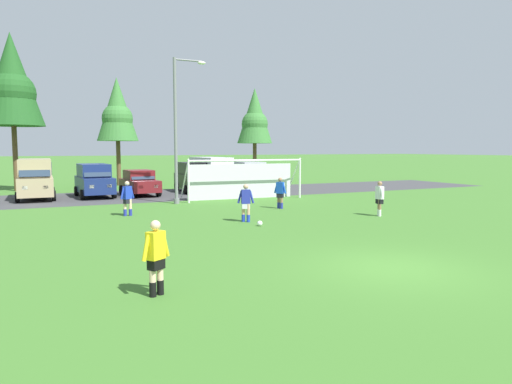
{
  "coord_description": "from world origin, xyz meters",
  "views": [
    {
      "loc": [
        -8.46,
        -9.27,
        3.15
      ],
      "look_at": [
        -0.05,
        8.27,
        1.33
      ],
      "focal_mm": 32.57,
      "sensor_mm": 36.0,
      "label": 1
    }
  ],
  "objects_px": {
    "parked_car_slot_left": "(94,180)",
    "street_lamp": "(178,129)",
    "soccer_goal": "(242,178)",
    "player_defender_far": "(246,203)",
    "parked_car_slot_center_right": "(212,173)",
    "parked_car_slot_center": "(194,177)",
    "referee": "(156,258)",
    "player_striker_near": "(127,198)",
    "player_midfield_center": "(280,193)",
    "player_winger_left": "(380,199)",
    "soccer_ball": "(260,223)",
    "parked_car_slot_far_left": "(35,178)",
    "parked_car_slot_right": "(249,176)",
    "parked_car_slot_center_left": "(139,183)"
  },
  "relations": [
    {
      "from": "player_winger_left",
      "to": "parked_car_slot_far_left",
      "type": "relative_size",
      "value": 0.34
    },
    {
      "from": "soccer_goal",
      "to": "player_midfield_center",
      "type": "bearing_deg",
      "value": -91.24
    },
    {
      "from": "soccer_goal",
      "to": "parked_car_slot_far_left",
      "type": "xyz_separation_m",
      "value": [
        -11.71,
        5.41,
        0.05
      ]
    },
    {
      "from": "soccer_goal",
      "to": "player_winger_left",
      "type": "height_order",
      "value": "soccer_goal"
    },
    {
      "from": "player_midfield_center",
      "to": "player_striker_near",
      "type": "bearing_deg",
      "value": 174.42
    },
    {
      "from": "soccer_ball",
      "to": "player_winger_left",
      "type": "xyz_separation_m",
      "value": [
        6.33,
        0.15,
        0.71
      ]
    },
    {
      "from": "parked_car_slot_far_left",
      "to": "parked_car_slot_center_left",
      "type": "xyz_separation_m",
      "value": [
        6.33,
        -0.38,
        -0.47
      ]
    },
    {
      "from": "street_lamp",
      "to": "parked_car_slot_center_right",
      "type": "bearing_deg",
      "value": 56.25
    },
    {
      "from": "player_striker_near",
      "to": "player_winger_left",
      "type": "xyz_separation_m",
      "value": [
        10.66,
        -5.17,
        0.0
      ]
    },
    {
      "from": "player_striker_near",
      "to": "parked_car_slot_center_right",
      "type": "height_order",
      "value": "parked_car_slot_center_right"
    },
    {
      "from": "parked_car_slot_left",
      "to": "street_lamp",
      "type": "distance_m",
      "value": 7.83
    },
    {
      "from": "soccer_goal",
      "to": "street_lamp",
      "type": "relative_size",
      "value": 0.91
    },
    {
      "from": "referee",
      "to": "player_winger_left",
      "type": "xyz_separation_m",
      "value": [
        12.29,
        7.29,
        0.0
      ]
    },
    {
      "from": "player_winger_left",
      "to": "parked_car_slot_far_left",
      "type": "bearing_deg",
      "value": 134.07
    },
    {
      "from": "player_striker_near",
      "to": "street_lamp",
      "type": "xyz_separation_m",
      "value": [
        3.6,
        3.75,
        3.44
      ]
    },
    {
      "from": "referee",
      "to": "parked_car_slot_center",
      "type": "distance_m",
      "value": 24.25
    },
    {
      "from": "player_winger_left",
      "to": "parked_car_slot_left",
      "type": "xyz_separation_m",
      "value": [
        -11.03,
        14.89,
        0.29
      ]
    },
    {
      "from": "player_defender_far",
      "to": "parked_car_slot_center",
      "type": "height_order",
      "value": "parked_car_slot_center"
    },
    {
      "from": "parked_car_slot_center_left",
      "to": "parked_car_slot_right",
      "type": "distance_m",
      "value": 8.41
    },
    {
      "from": "parked_car_slot_center_left",
      "to": "street_lamp",
      "type": "relative_size",
      "value": 0.52
    },
    {
      "from": "parked_car_slot_center_left",
      "to": "parked_car_slot_center_right",
      "type": "xyz_separation_m",
      "value": [
        5.52,
        0.93,
        0.47
      ]
    },
    {
      "from": "parked_car_slot_left",
      "to": "parked_car_slot_center",
      "type": "height_order",
      "value": "same"
    },
    {
      "from": "soccer_goal",
      "to": "player_defender_far",
      "type": "bearing_deg",
      "value": -113.03
    },
    {
      "from": "parked_car_slot_center",
      "to": "player_midfield_center",
      "type": "bearing_deg",
      "value": -84.09
    },
    {
      "from": "soccer_ball",
      "to": "player_defender_far",
      "type": "bearing_deg",
      "value": 93.21
    },
    {
      "from": "referee",
      "to": "parked_car_slot_left",
      "type": "height_order",
      "value": "parked_car_slot_left"
    },
    {
      "from": "player_defender_far",
      "to": "street_lamp",
      "type": "distance_m",
      "value": 8.58
    },
    {
      "from": "parked_car_slot_left",
      "to": "parked_car_slot_center_left",
      "type": "relative_size",
      "value": 1.09
    },
    {
      "from": "player_striker_near",
      "to": "player_defender_far",
      "type": "xyz_separation_m",
      "value": [
        4.26,
        -4.08,
        0.0
      ]
    },
    {
      "from": "soccer_goal",
      "to": "street_lamp",
      "type": "distance_m",
      "value": 5.25
    },
    {
      "from": "referee",
      "to": "player_winger_left",
      "type": "bearing_deg",
      "value": 30.66
    },
    {
      "from": "soccer_ball",
      "to": "parked_car_slot_right",
      "type": "relative_size",
      "value": 0.05
    },
    {
      "from": "parked_car_slot_center_left",
      "to": "street_lamp",
      "type": "xyz_separation_m",
      "value": [
        1.11,
        -5.67,
        3.39
      ]
    },
    {
      "from": "player_defender_far",
      "to": "parked_car_slot_far_left",
      "type": "relative_size",
      "value": 0.34
    },
    {
      "from": "player_striker_near",
      "to": "parked_car_slot_center_left",
      "type": "distance_m",
      "value": 9.75
    },
    {
      "from": "soccer_ball",
      "to": "parked_car_slot_center_right",
      "type": "distance_m",
      "value": 16.15
    },
    {
      "from": "player_midfield_center",
      "to": "parked_car_slot_left",
      "type": "bearing_deg",
      "value": 127.81
    },
    {
      "from": "parked_car_slot_far_left",
      "to": "parked_car_slot_right",
      "type": "relative_size",
      "value": 1.03
    },
    {
      "from": "parked_car_slot_center",
      "to": "parked_car_slot_right",
      "type": "bearing_deg",
      "value": -5.15
    },
    {
      "from": "player_midfield_center",
      "to": "parked_car_slot_left",
      "type": "distance_m",
      "value": 13.27
    },
    {
      "from": "parked_car_slot_left",
      "to": "parked_car_slot_center_left",
      "type": "distance_m",
      "value": 2.89
    },
    {
      "from": "player_striker_near",
      "to": "parked_car_slot_right",
      "type": "xyz_separation_m",
      "value": [
        10.88,
        9.97,
        0.29
      ]
    },
    {
      "from": "player_defender_far",
      "to": "parked_car_slot_center_right",
      "type": "distance_m",
      "value": 14.93
    },
    {
      "from": "player_midfield_center",
      "to": "player_winger_left",
      "type": "height_order",
      "value": "same"
    },
    {
      "from": "parked_car_slot_left",
      "to": "parked_car_slot_center_right",
      "type": "bearing_deg",
      "value": 4.33
    },
    {
      "from": "parked_car_slot_center_right",
      "to": "parked_car_slot_right",
      "type": "height_order",
      "value": "parked_car_slot_center_right"
    },
    {
      "from": "soccer_goal",
      "to": "parked_car_slot_far_left",
      "type": "relative_size",
      "value": 1.55
    },
    {
      "from": "parked_car_slot_center",
      "to": "soccer_ball",
      "type": "bearing_deg",
      "value": -98.26
    },
    {
      "from": "player_striker_near",
      "to": "parked_car_slot_left",
      "type": "height_order",
      "value": "parked_car_slot_left"
    },
    {
      "from": "parked_car_slot_far_left",
      "to": "street_lamp",
      "type": "height_order",
      "value": "street_lamp"
    }
  ]
}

